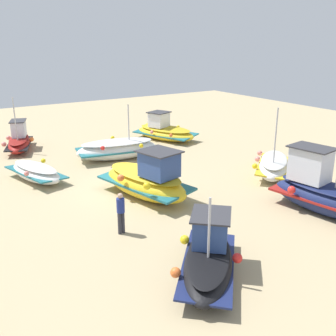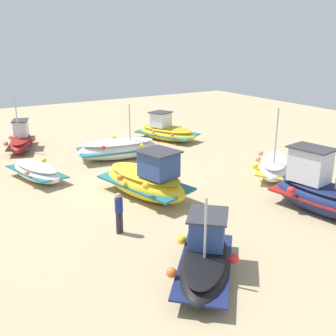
% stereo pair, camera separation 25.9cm
% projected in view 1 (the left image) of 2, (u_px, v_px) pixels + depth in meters
% --- Properties ---
extents(ground_plane, '(59.03, 59.03, 0.00)m').
position_uv_depth(ground_plane, '(127.00, 190.00, 20.23)').
color(ground_plane, tan).
extents(fishing_boat_0, '(5.37, 2.61, 4.01)m').
position_uv_depth(fishing_boat_0, '(325.00, 192.00, 17.36)').
color(fishing_boat_0, navy).
rests_on(fishing_boat_0, ground_plane).
extents(fishing_boat_1, '(2.95, 5.50, 3.49)m').
position_uv_depth(fishing_boat_1, '(118.00, 149.00, 25.26)').
color(fishing_boat_1, white).
rests_on(fishing_boat_1, ground_plane).
extents(fishing_boat_2, '(5.54, 3.16, 2.57)m').
position_uv_depth(fishing_boat_2, '(147.00, 180.00, 19.08)').
color(fishing_boat_2, gold).
rests_on(fishing_boat_2, ground_plane).
extents(fishing_boat_3, '(4.12, 4.52, 4.01)m').
position_uv_depth(fishing_boat_3, '(274.00, 166.00, 22.34)').
color(fishing_boat_3, white).
rests_on(fishing_boat_3, ground_plane).
extents(fishing_boat_4, '(5.43, 3.71, 2.14)m').
position_uv_depth(fishing_boat_4, '(164.00, 131.00, 30.19)').
color(fishing_boat_4, gold).
rests_on(fishing_boat_4, ground_plane).
extents(fishing_boat_5, '(4.38, 2.63, 0.97)m').
position_uv_depth(fishing_boat_5, '(36.00, 172.00, 21.47)').
color(fishing_boat_5, white).
rests_on(fishing_boat_5, ground_plane).
extents(fishing_boat_6, '(4.36, 4.18, 2.89)m').
position_uv_depth(fishing_boat_6, '(209.00, 257.00, 12.85)').
color(fishing_boat_6, black).
rests_on(fishing_boat_6, ground_plane).
extents(fishing_boat_7, '(4.50, 2.76, 3.77)m').
position_uv_depth(fishing_boat_7, '(19.00, 141.00, 27.34)').
color(fishing_boat_7, maroon).
rests_on(fishing_boat_7, ground_plane).
extents(person_walking, '(0.32, 0.32, 1.71)m').
position_uv_depth(person_walking, '(121.00, 210.00, 15.44)').
color(person_walking, '#2D2D38').
rests_on(person_walking, ground_plane).
extents(mooring_buoy_0, '(0.45, 0.45, 0.59)m').
position_uv_depth(mooring_buoy_0, '(148.00, 126.00, 33.28)').
color(mooring_buoy_0, '#3F3F42').
rests_on(mooring_buoy_0, ground_plane).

